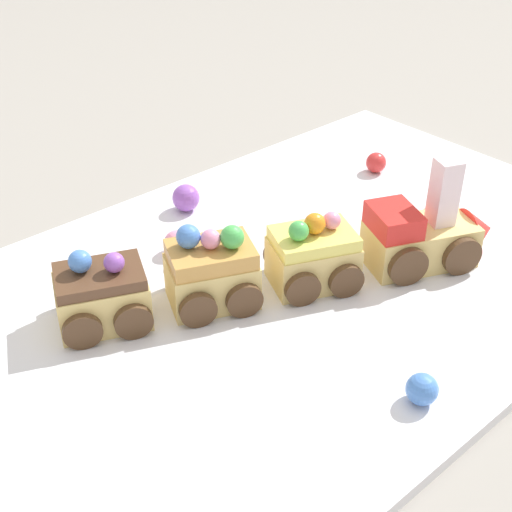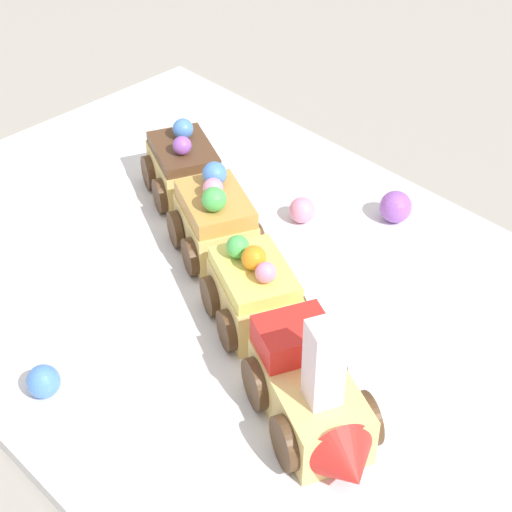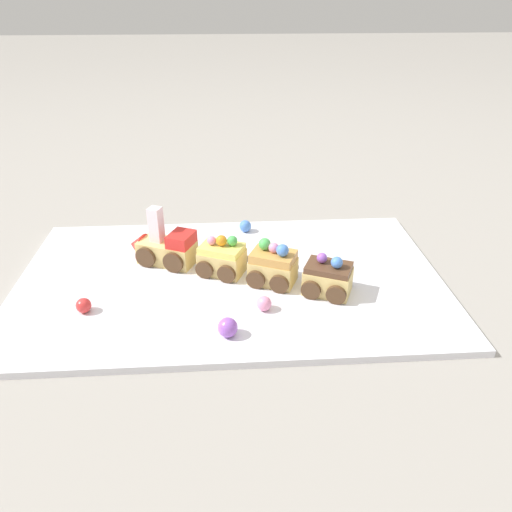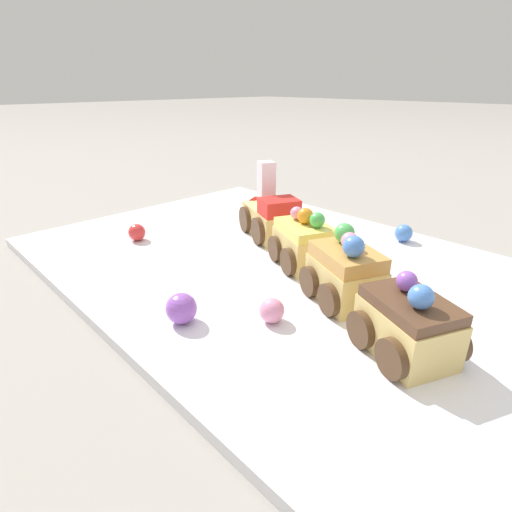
{
  "view_description": "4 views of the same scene",
  "coord_description": "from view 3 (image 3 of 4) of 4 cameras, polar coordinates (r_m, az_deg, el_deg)",
  "views": [
    {
      "loc": [
        -0.39,
        -0.4,
        0.41
      ],
      "look_at": [
        -0.02,
        0.02,
        0.04
      ],
      "focal_mm": 50.0,
      "sensor_mm": 36.0,
      "label": 1
    },
    {
      "loc": [
        0.38,
        -0.37,
        0.49
      ],
      "look_at": [
        -0.03,
        0.02,
        0.03
      ],
      "focal_mm": 60.0,
      "sensor_mm": 36.0,
      "label": 2
    },
    {
      "loc": [
        0.01,
        0.77,
        0.48
      ],
      "look_at": [
        -0.04,
        0.03,
        0.07
      ],
      "focal_mm": 35.0,
      "sensor_mm": 36.0,
      "label": 3
    },
    {
      "loc": [
        -0.28,
        0.35,
        0.23
      ],
      "look_at": [
        0.05,
        0.03,
        0.03
      ],
      "focal_mm": 28.0,
      "sensor_mm": 36.0,
      "label": 4
    }
  ],
  "objects": [
    {
      "name": "ground_plane",
      "position": [
        0.91,
        -2.95,
        -3.05
      ],
      "size": [
        10.0,
        10.0,
        0.0
      ],
      "primitive_type": "plane",
      "color": "gray"
    },
    {
      "name": "display_board",
      "position": [
        0.9,
        -2.96,
        -2.72
      ],
      "size": [
        0.75,
        0.46,
        0.01
      ],
      "primitive_type": "cube",
      "color": "white",
      "rests_on": "ground_plane"
    },
    {
      "name": "cake_train_locomotive",
      "position": [
        0.95,
        -10.58,
        0.96
      ],
      "size": [
        0.14,
        0.1,
        0.11
      ],
      "rotation": [
        0.0,
        0.0,
        -0.42
      ],
      "color": "#E5C675",
      "rests_on": "display_board"
    },
    {
      "name": "cake_car_lemon",
      "position": [
        0.9,
        -3.9,
        -0.28
      ],
      "size": [
        0.1,
        0.09,
        0.07
      ],
      "rotation": [
        0.0,
        0.0,
        -0.42
      ],
      "color": "#E5C675",
      "rests_on": "display_board"
    },
    {
      "name": "cake_car_caramel",
      "position": [
        0.87,
        1.97,
        -1.2
      ],
      "size": [
        0.1,
        0.09,
        0.08
      ],
      "rotation": [
        0.0,
        0.0,
        -0.42
      ],
      "color": "#E5C675",
      "rests_on": "display_board"
    },
    {
      "name": "cake_car_chocolate",
      "position": [
        0.85,
        8.22,
        -2.54
      ],
      "size": [
        0.1,
        0.09,
        0.07
      ],
      "rotation": [
        0.0,
        0.0,
        -0.42
      ],
      "color": "#E5C675",
      "rests_on": "display_board"
    },
    {
      "name": "gumball_red",
      "position": [
        0.85,
        -19.1,
        -5.36
      ],
      "size": [
        0.02,
        0.02,
        0.02
      ],
      "primitive_type": "sphere",
      "color": "red",
      "rests_on": "display_board"
    },
    {
      "name": "gumball_purple",
      "position": [
        0.75,
        -3.25,
        -8.15
      ],
      "size": [
        0.03,
        0.03,
        0.03
      ],
      "primitive_type": "sphere",
      "color": "#9956C6",
      "rests_on": "display_board"
    },
    {
      "name": "gumball_blue",
      "position": [
        1.06,
        -1.23,
        3.44
      ],
      "size": [
        0.03,
        0.03,
        0.03
      ],
      "primitive_type": "sphere",
      "color": "#4C84E0",
      "rests_on": "display_board"
    },
    {
      "name": "gumball_pink",
      "position": [
        0.8,
        0.92,
        -5.45
      ],
      "size": [
        0.02,
        0.02,
        0.02
      ],
      "primitive_type": "sphere",
      "color": "pink",
      "rests_on": "display_board"
    }
  ]
}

